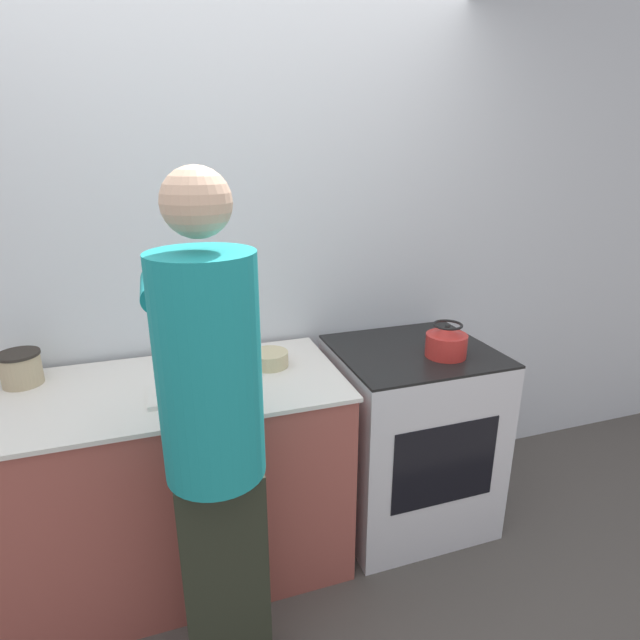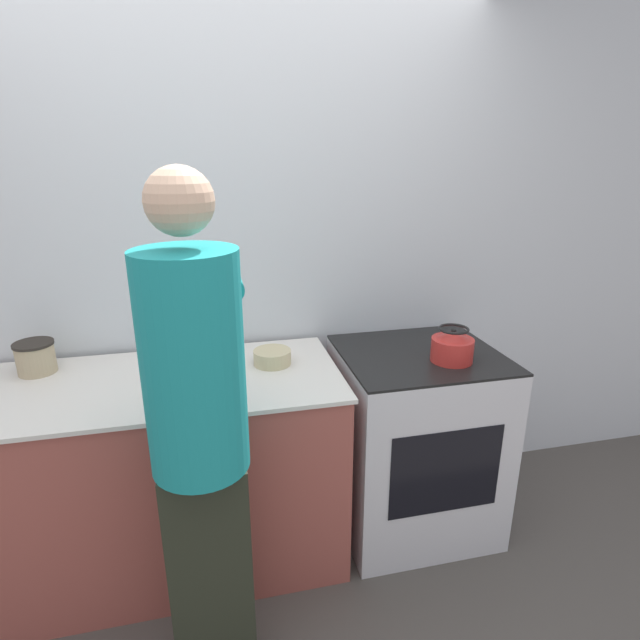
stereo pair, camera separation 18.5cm
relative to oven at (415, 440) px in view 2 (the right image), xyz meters
The scene contains 10 objects.
ground_plane 1.03m from the oven, 158.93° to the right, with size 12.00×12.00×0.00m, color #4C4742.
wall_back 1.27m from the oven, 153.63° to the left, with size 8.00×0.05×2.60m.
counter 1.25m from the oven, behind, with size 1.68×0.71×0.91m.
oven is the anchor object (origin of this frame).
person 1.25m from the oven, 151.93° to the right, with size 0.35×0.59×1.78m.
cutting_board 1.14m from the oven, behind, with size 0.31×0.20×0.02m.
knife 1.17m from the oven, behind, with size 0.19×0.05×0.01m.
kettle 0.55m from the oven, 50.46° to the right, with size 0.19×0.19×0.16m.
bowl_prep 0.84m from the oven, behind, with size 0.17×0.17×0.07m.
canister_jar 1.78m from the oven, behind, with size 0.16×0.16×0.14m.
Camera 2 is at (-0.09, -1.66, 1.81)m, focal length 28.00 mm.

